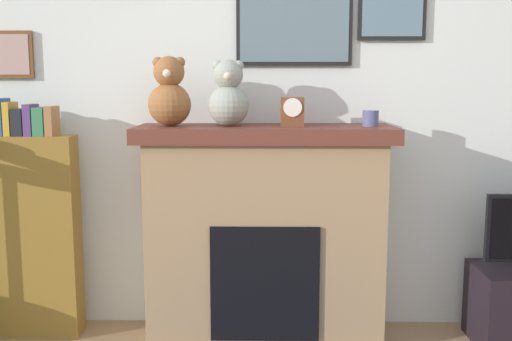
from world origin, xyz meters
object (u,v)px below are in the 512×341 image
(bookshelf, at_px, (33,228))
(candle_jar, at_px, (371,118))
(mantel_clock, at_px, (292,112))
(teddy_bear_tan, at_px, (228,96))
(fireplace, at_px, (265,233))
(teddy_bear_brown, at_px, (169,95))

(bookshelf, height_order, candle_jar, bookshelf)
(mantel_clock, relative_size, teddy_bear_tan, 0.44)
(fireplace, height_order, teddy_bear_brown, teddy_bear_brown)
(candle_jar, distance_m, teddy_bear_brown, 1.06)
(bookshelf, xyz_separation_m, mantel_clock, (1.42, -0.04, 0.64))
(fireplace, height_order, mantel_clock, mantel_clock)
(mantel_clock, distance_m, teddy_bear_brown, 0.65)
(mantel_clock, bearing_deg, teddy_bear_tan, 179.81)
(bookshelf, bearing_deg, mantel_clock, -1.71)
(bookshelf, distance_m, candle_jar, 1.93)
(bookshelf, relative_size, teddy_bear_tan, 3.82)
(teddy_bear_brown, xyz_separation_m, teddy_bear_tan, (0.31, 0.00, -0.01))
(candle_jar, bearing_deg, fireplace, 178.17)
(candle_jar, distance_m, mantel_clock, 0.41)
(mantel_clock, height_order, teddy_bear_tan, teddy_bear_tan)
(candle_jar, xyz_separation_m, teddy_bear_brown, (-1.06, -0.00, 0.12))
(teddy_bear_tan, bearing_deg, candle_jar, 0.03)
(candle_jar, bearing_deg, mantel_clock, -179.78)
(teddy_bear_tan, bearing_deg, fireplace, 5.37)
(mantel_clock, bearing_deg, bookshelf, 178.29)
(mantel_clock, relative_size, teddy_bear_brown, 0.42)
(candle_jar, relative_size, teddy_bear_brown, 0.23)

